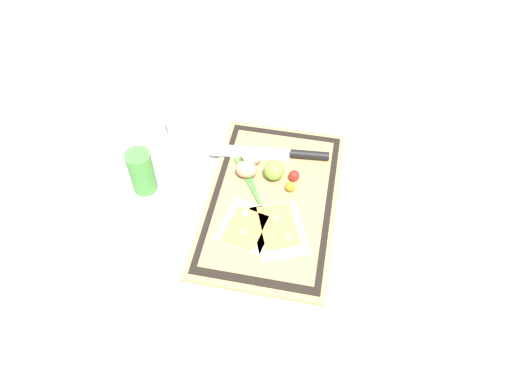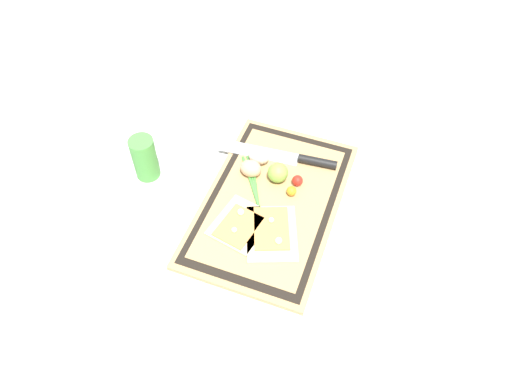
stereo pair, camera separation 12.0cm
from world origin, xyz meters
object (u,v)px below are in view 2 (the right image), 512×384
cherry_tomato_yellow (291,191)px  knife (297,158)px  egg_brown (251,168)px  sauce_jar (197,116)px  pizza_slice_far (240,225)px  herb_pot (149,176)px  cherry_tomato_red (297,181)px  egg_pink (259,156)px  pizza_slice_near (272,232)px  lime (278,173)px

cherry_tomato_yellow → knife: bearing=10.7°
egg_brown → sauce_jar: bearing=58.8°
pizza_slice_far → herb_pot: size_ratio=0.83×
herb_pot → sauce_jar: size_ratio=1.80×
sauce_jar → egg_brown: bearing=-121.2°
cherry_tomato_red → knife: bearing=18.3°
egg_pink → sauce_jar: 0.22m
egg_brown → sauce_jar: sauce_jar is taller
pizza_slice_near → herb_pot: (0.03, 0.32, 0.04)m
knife → cherry_tomato_yellow: (-0.11, -0.02, 0.00)m
herb_pot → sauce_jar: (0.25, -0.01, -0.02)m
egg_brown → lime: lime is taller
cherry_tomato_red → sauce_jar: (0.11, 0.32, 0.01)m
pizza_slice_far → sauce_jar: size_ratio=1.50×
lime → cherry_tomato_red: 0.05m
pizza_slice_far → lime: (0.16, -0.04, 0.02)m
cherry_tomato_yellow → egg_brown: bearing=77.1°
cherry_tomato_yellow → herb_pot: herb_pot is taller
egg_brown → herb_pot: herb_pot is taller
egg_pink → herb_pot: (-0.17, 0.22, 0.03)m
sauce_jar → egg_pink: bearing=-110.2°
cherry_tomato_yellow → sauce_jar: bearing=64.9°
pizza_slice_near → pizza_slice_far: bearing=93.8°
cherry_tomato_yellow → egg_pink: bearing=56.7°
pizza_slice_far → egg_pink: size_ratio=2.80×
pizza_slice_near → cherry_tomato_yellow: (0.13, -0.01, 0.01)m
cherry_tomato_red → pizza_slice_far: bearing=152.5°
pizza_slice_far → lime: size_ratio=2.98×
knife → herb_pot: size_ratio=1.71×
pizza_slice_near → egg_brown: size_ratio=3.38×
egg_pink → herb_pot: 0.28m
pizza_slice_near → cherry_tomato_red: bearing=-3.7°
pizza_slice_far → herb_pot: herb_pot is taller
lime → sauce_jar: sauce_jar is taller
egg_brown → lime: bearing=-84.1°
herb_pot → lime: bearing=-64.5°
cherry_tomato_red → cherry_tomato_yellow: (-0.04, 0.00, -0.00)m
pizza_slice_near → pizza_slice_far: 0.08m
egg_pink → lime: (-0.04, -0.06, 0.00)m
pizza_slice_near → herb_pot: 0.33m
pizza_slice_near → sauce_jar: bearing=48.5°
egg_brown → cherry_tomato_yellow: 0.12m
herb_pot → cherry_tomato_yellow: bearing=-72.9°
cherry_tomato_red → herb_pot: bearing=112.4°
pizza_slice_near → cherry_tomato_yellow: same height
herb_pot → egg_brown: bearing=-59.1°
lime → pizza_slice_far: bearing=167.5°
egg_pink → sauce_jar: (0.08, 0.21, 0.01)m
egg_brown → egg_pink: 0.05m
lime → sauce_jar: (0.12, 0.27, 0.00)m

